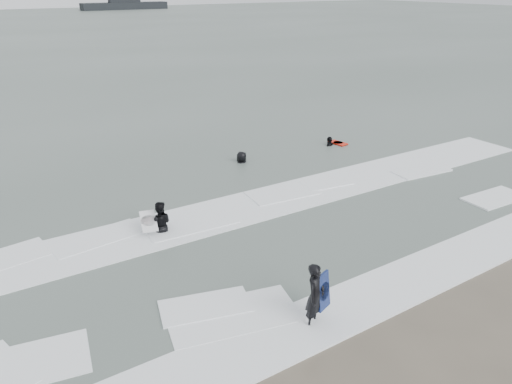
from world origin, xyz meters
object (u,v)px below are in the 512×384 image
surfer_right_far (242,163)px  vessel_horizon (125,5)px  surfer_wading (161,232)px  surfer_right_near (329,146)px  surfer_centre (314,324)px

surfer_right_far → vessel_horizon: size_ratio=0.07×
surfer_wading → surfer_right_near: bearing=-136.5°
surfer_centre → surfer_wading: 6.74m
surfer_centre → surfer_right_near: surfer_centre is taller
surfer_wading → surfer_right_near: (11.00, 4.33, 0.00)m
surfer_right_far → vessel_horizon: (38.64, 131.33, 1.25)m
surfer_wading → surfer_centre: bearing=123.5°
surfer_right_far → vessel_horizon: 136.90m
surfer_wading → vessel_horizon: (44.49, 135.81, 1.25)m
surfer_right_far → surfer_right_near: bearing=165.2°
surfer_wading → surfer_right_near: surfer_wading is taller
surfer_right_near → surfer_right_far: bearing=-23.7°
surfer_centre → surfer_right_near: (9.66, 10.93, 0.00)m
surfer_centre → vessel_horizon: vessel_horizon is taller
vessel_horizon → surfer_wading: bearing=-108.1°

